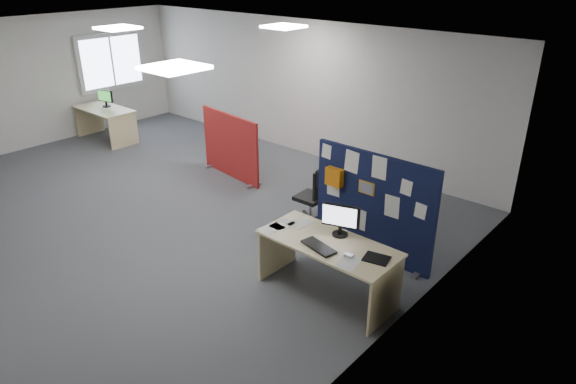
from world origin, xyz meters
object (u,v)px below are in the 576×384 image
Objects in this scene: main_desk at (330,253)px; red_divider at (230,146)px; navy_divider at (372,206)px; office_chair at (316,192)px; second_desk at (106,116)px; monitor_main at (341,218)px; monitor_second at (105,98)px.

red_divider is (-3.61, 1.76, 0.03)m from main_desk.
navy_divider reaches higher than office_chair.
red_divider is at bearing 154.03° from main_desk.
second_desk is at bearing -167.51° from red_divider.
navy_divider is at bearing -2.68° from second_desk.
second_desk is (-7.26, 1.23, -0.41)m from monitor_main.
navy_divider is at bearing 96.54° from main_desk.
monitor_main is at bearing 89.17° from main_desk.
main_desk is 3.79× the size of monitor_main.
navy_divider is at bearing -17.32° from monitor_second.
monitor_main is (0.00, 0.18, 0.40)m from main_desk.
second_desk is 1.54× the size of office_chair.
monitor_second is (-3.73, -0.27, 0.35)m from red_divider.
monitor_second is at bearing -168.89° from red_divider.
monitor_main is 1.71m from office_chair.
second_desk is (-7.14, 0.33, -0.21)m from navy_divider.
navy_divider is 0.93m from monitor_main.
red_divider reaches higher than monitor_main.
monitor_second reaches higher than main_desk.
navy_divider is 3.56m from red_divider.
navy_divider is 4.08× the size of monitor_main.
office_chair reaches higher than second_desk.
monitor_second reaches higher than office_chair.
navy_divider is 1.90× the size of office_chair.
monitor_second is (-7.34, 1.31, -0.02)m from monitor_main.
navy_divider is 4.46× the size of monitor_second.
red_divider reaches higher than main_desk.
red_divider is (-3.61, 1.58, -0.36)m from monitor_main.
monitor_main is at bearing -81.99° from navy_divider.
navy_divider reaches higher than main_desk.
main_desk is 4.15× the size of monitor_second.
monitor_second is at bearing 132.04° from second_desk.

